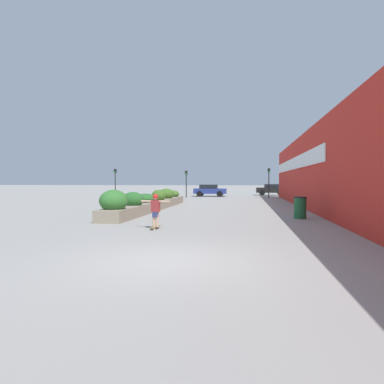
% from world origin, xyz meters
% --- Properties ---
extents(ground_plane, '(300.00, 300.00, 0.00)m').
position_xyz_m(ground_plane, '(0.00, 0.00, 0.00)').
color(ground_plane, gray).
extents(building_wall_right, '(0.67, 41.56, 5.13)m').
position_xyz_m(building_wall_right, '(5.92, 13.46, 2.57)').
color(building_wall_right, red).
rests_on(building_wall_right, ground_plane).
extents(planter_box, '(1.33, 15.18, 1.46)m').
position_xyz_m(planter_box, '(-4.26, 13.48, 0.50)').
color(planter_box, gray).
rests_on(planter_box, ground_plane).
extents(skateboard, '(0.28, 0.82, 0.10)m').
position_xyz_m(skateboard, '(-1.68, 5.09, 0.07)').
color(skateboard, olive).
rests_on(skateboard, ground_plane).
extents(skateboarder, '(1.18, 0.24, 1.27)m').
position_xyz_m(skateboarder, '(-1.68, 5.09, 0.87)').
color(skateboarder, tan).
rests_on(skateboarder, skateboard).
extents(trash_bin, '(0.63, 0.63, 1.08)m').
position_xyz_m(trash_bin, '(4.45, 9.93, 0.54)').
color(trash_bin, '#1E5B33').
rests_on(trash_bin, ground_plane).
extents(car_leftmost, '(3.93, 1.98, 1.46)m').
position_xyz_m(car_leftmost, '(-2.63, 33.99, 0.78)').
color(car_leftmost, navy).
rests_on(car_leftmost, ground_plane).
extents(car_center_left, '(3.85, 1.88, 1.51)m').
position_xyz_m(car_center_left, '(13.33, 35.66, 0.78)').
color(car_center_left, navy).
rests_on(car_center_left, ground_plane).
extents(car_center_right, '(3.91, 1.85, 1.48)m').
position_xyz_m(car_center_right, '(5.09, 38.59, 0.79)').
color(car_center_right, black).
rests_on(car_center_right, ground_plane).
extents(traffic_light_left, '(0.28, 0.30, 3.07)m').
position_xyz_m(traffic_light_left, '(-5.02, 30.85, 2.12)').
color(traffic_light_left, black).
rests_on(traffic_light_left, ground_plane).
extents(traffic_light_right, '(0.28, 0.30, 3.31)m').
position_xyz_m(traffic_light_right, '(4.26, 31.20, 2.27)').
color(traffic_light_right, black).
rests_on(traffic_light_right, ground_plane).
extents(traffic_light_far_left, '(0.28, 0.30, 3.30)m').
position_xyz_m(traffic_light_far_left, '(-13.40, 30.41, 2.26)').
color(traffic_light_far_left, black).
rests_on(traffic_light_far_left, ground_plane).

